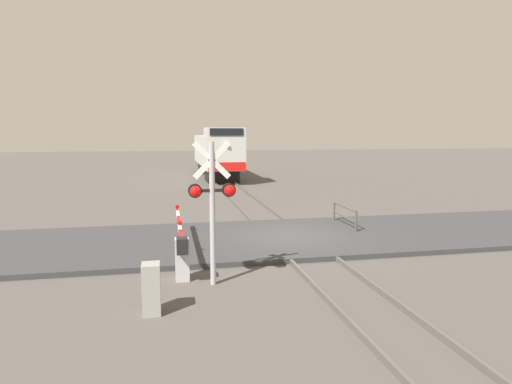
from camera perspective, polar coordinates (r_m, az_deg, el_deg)
The scene contains 9 objects.
ground_plane at distance 16.08m, azimuth 4.14°, elevation -6.14°, with size 160.00×160.00×0.00m, color #514C47.
rail_track_left at distance 15.89m, azimuth 1.63°, elevation -6.02°, with size 0.08×80.00×0.15m, color #59544C.
rail_track_right at distance 16.26m, azimuth 6.59°, elevation -5.74°, with size 0.08×80.00×0.15m, color #59544C.
road_surface at distance 16.06m, azimuth 4.14°, elevation -5.86°, with size 36.00×5.83×0.16m, color #38383A.
locomotive at distance 38.56m, azimuth -5.14°, elevation 5.13°, with size 2.83×14.45×4.20m.
crossing_signal at distance 10.99m, azimuth -5.66°, elevation -0.83°, with size 1.18×0.33×3.64m.
crossing_gate at distance 12.50m, azimuth -9.67°, elevation -6.63°, with size 0.36×6.02×1.23m.
utility_cabinet at distance 9.82m, azimuth -13.36°, elevation -12.07°, with size 0.38×0.44×1.10m, color #999993.
guard_railing at distance 17.90m, azimuth 11.35°, elevation -2.85°, with size 0.08×2.29×0.95m.
Camera 1 is at (-4.21, -15.04, 3.84)m, focal length 30.98 mm.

